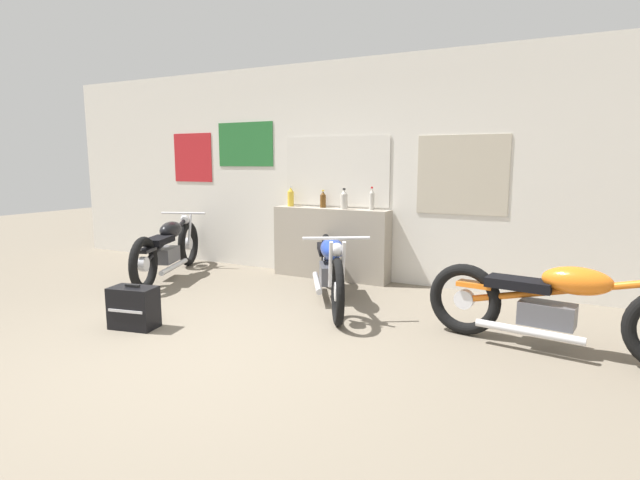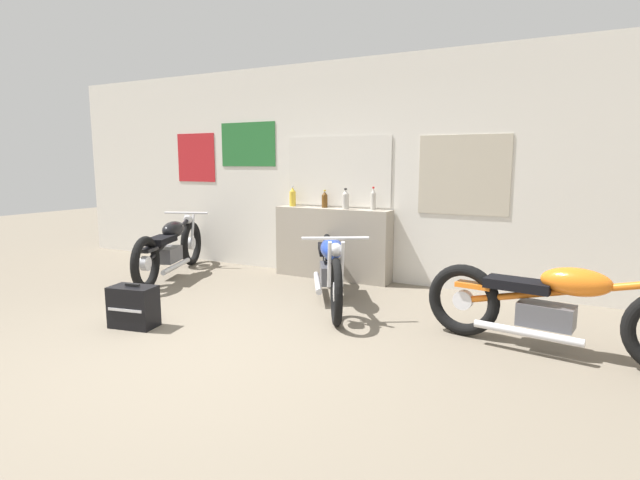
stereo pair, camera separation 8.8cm
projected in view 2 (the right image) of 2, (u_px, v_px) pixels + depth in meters
name	position (u px, v px, depth m)	size (l,w,h in m)	color
ground_plane	(198.00, 355.00, 3.96)	(24.00, 24.00, 0.00)	#706656
wall_back	(356.00, 171.00, 6.41)	(10.00, 0.07, 2.80)	silver
sill_counter	(333.00, 243.00, 6.51)	(1.58, 0.28, 0.93)	gray
bottle_leftmost	(293.00, 197.00, 6.71)	(0.09, 0.09, 0.28)	gold
bottle_left_center	(325.00, 200.00, 6.52)	(0.08, 0.08, 0.23)	#5B3814
bottle_center	(345.00, 200.00, 6.31)	(0.09, 0.09, 0.26)	#B7B2A8
bottle_right_center	(373.00, 200.00, 6.19)	(0.07, 0.07, 0.29)	#B7B2A8
motorcycle_orange	(556.00, 306.00, 3.93)	(2.14, 0.64, 0.79)	black
motorcycle_blue	(331.00, 265.00, 5.39)	(1.19, 1.92, 0.82)	black
motorcycle_black	(171.00, 247.00, 6.63)	(0.97, 2.03, 0.81)	black
hard_case_black	(134.00, 307.00, 4.61)	(0.46, 0.32, 0.41)	black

